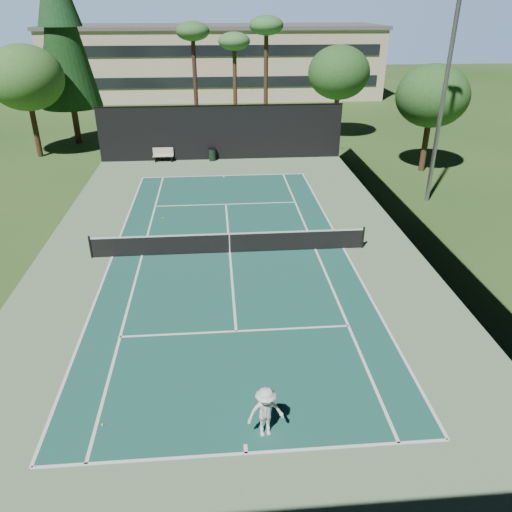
% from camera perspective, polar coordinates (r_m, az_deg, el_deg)
% --- Properties ---
extents(ground, '(160.00, 160.00, 0.00)m').
position_cam_1_polar(ground, '(23.67, -3.01, 0.37)').
color(ground, '#2C501E').
rests_on(ground, ground).
extents(apron_slab, '(18.00, 32.00, 0.01)m').
position_cam_1_polar(apron_slab, '(23.67, -3.01, 0.38)').
color(apron_slab, '#67885F').
rests_on(apron_slab, ground).
extents(court_surface, '(10.97, 23.77, 0.01)m').
position_cam_1_polar(court_surface, '(23.67, -3.01, 0.40)').
color(court_surface, '#1A5349').
rests_on(court_surface, ground).
extents(court_lines, '(11.07, 23.87, 0.01)m').
position_cam_1_polar(court_lines, '(23.67, -3.02, 0.41)').
color(court_lines, white).
rests_on(court_lines, ground).
extents(tennis_net, '(12.90, 0.10, 1.10)m').
position_cam_1_polar(tennis_net, '(23.43, -3.05, 1.59)').
color(tennis_net, black).
rests_on(tennis_net, ground).
extents(fence, '(18.04, 32.05, 4.03)m').
position_cam_1_polar(fence, '(22.91, -3.14, 4.94)').
color(fence, black).
rests_on(fence, ground).
extents(player, '(1.09, 0.73, 1.57)m').
position_cam_1_polar(player, '(13.98, 1.11, -17.42)').
color(player, white).
rests_on(player, ground).
extents(tennis_ball_a, '(0.07, 0.07, 0.07)m').
position_cam_1_polar(tennis_ball_a, '(15.33, -17.14, -17.94)').
color(tennis_ball_a, '#D9E834').
rests_on(tennis_ball_a, ground).
extents(tennis_ball_b, '(0.07, 0.07, 0.07)m').
position_cam_1_polar(tennis_ball_b, '(24.59, -6.59, 1.38)').
color(tennis_ball_b, '#D2E233').
rests_on(tennis_ball_b, ground).
extents(tennis_ball_c, '(0.07, 0.07, 0.07)m').
position_cam_1_polar(tennis_ball_c, '(25.54, 1.73, 2.55)').
color(tennis_ball_c, '#B7D12F').
rests_on(tennis_ball_c, ground).
extents(tennis_ball_d, '(0.08, 0.08, 0.08)m').
position_cam_1_polar(tennis_ball_d, '(27.95, -10.60, 4.30)').
color(tennis_ball_d, '#B7CC2E').
rests_on(tennis_ball_d, ground).
extents(park_bench, '(1.50, 0.45, 1.02)m').
position_cam_1_polar(park_bench, '(38.50, -10.56, 11.36)').
color(park_bench, beige).
rests_on(park_bench, ground).
extents(trash_bin, '(0.56, 0.56, 0.95)m').
position_cam_1_polar(trash_bin, '(38.25, -5.01, 11.50)').
color(trash_bin, black).
rests_on(trash_bin, ground).
extents(pine_tree, '(4.80, 4.80, 15.00)m').
position_cam_1_polar(pine_tree, '(44.70, -21.57, 23.93)').
color(pine_tree, '#47311E').
rests_on(pine_tree, ground).
extents(palm_a, '(2.80, 2.80, 9.32)m').
position_cam_1_polar(palm_a, '(45.28, -7.24, 23.69)').
color(palm_a, '#40281B').
rests_on(palm_a, ground).
extents(palm_b, '(2.80, 2.80, 8.42)m').
position_cam_1_polar(palm_b, '(47.34, -2.50, 22.98)').
color(palm_b, '#4A3320').
rests_on(palm_b, ground).
extents(palm_c, '(2.80, 2.80, 9.77)m').
position_cam_1_polar(palm_c, '(44.46, 1.19, 24.35)').
color(palm_c, '#432E1D').
rests_on(palm_c, ground).
extents(decid_tree_a, '(5.12, 5.12, 7.62)m').
position_cam_1_polar(decid_tree_a, '(44.75, 9.44, 19.95)').
color(decid_tree_a, '#48351F').
rests_on(decid_tree_a, ground).
extents(decid_tree_b, '(4.80, 4.80, 7.14)m').
position_cam_1_polar(decid_tree_b, '(36.63, 19.52, 16.84)').
color(decid_tree_b, '#4E3321').
rests_on(decid_tree_b, ground).
extents(decid_tree_c, '(5.44, 5.44, 8.09)m').
position_cam_1_polar(decid_tree_c, '(41.72, -24.86, 17.97)').
color(decid_tree_c, '#442A1D').
rests_on(decid_tree_c, ground).
extents(campus_building, '(40.50, 12.50, 8.30)m').
position_cam_1_polar(campus_building, '(67.47, -4.61, 21.39)').
color(campus_building, beige).
rests_on(campus_building, ground).
extents(light_pole, '(0.90, 0.25, 12.22)m').
position_cam_1_polar(light_pole, '(30.21, 20.77, 17.46)').
color(light_pole, gray).
rests_on(light_pole, ground).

